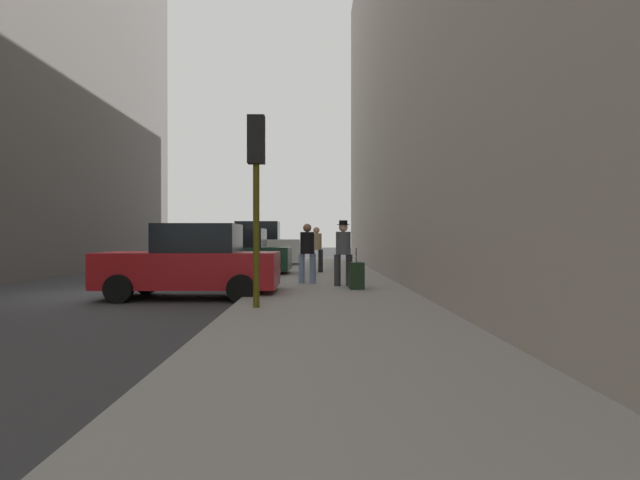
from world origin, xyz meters
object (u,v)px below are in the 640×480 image
at_px(parked_white_van, 255,246).
at_px(pedestrian_in_tan_coat, 316,247).
at_px(parked_dark_green_sedan, 234,254).
at_px(pedestrian_in_jeans, 307,250).
at_px(rolling_suitcase, 356,275).
at_px(fire_hydrant, 284,263).
at_px(pedestrian_with_beanie, 343,250).
at_px(parked_red_hatchback, 192,263).
at_px(traffic_light, 256,169).

distance_m(parked_white_van, pedestrian_in_tan_coat, 6.49).
bearing_deg(parked_dark_green_sedan, pedestrian_in_jeans, -55.85).
bearing_deg(rolling_suitcase, fire_hydrant, 110.62).
bearing_deg(pedestrian_with_beanie, fire_hydrant, 110.68).
relative_size(fire_hydrant, pedestrian_in_tan_coat, 0.41).
distance_m(parked_red_hatchback, pedestrian_with_beanie, 4.02).
bearing_deg(parked_white_van, fire_hydrant, -73.37).
distance_m(parked_red_hatchback, pedestrian_in_jeans, 3.55).
bearing_deg(parked_dark_green_sedan, parked_white_van, 90.00).
xyz_separation_m(parked_red_hatchback, parked_dark_green_sedan, (-0.00, 6.28, 0.00)).
xyz_separation_m(traffic_light, rolling_suitcase, (2.16, 3.35, -2.27)).
distance_m(parked_white_van, pedestrian_in_jeans, 10.72).
bearing_deg(parked_white_van, pedestrian_in_jeans, -75.18).
relative_size(traffic_light, pedestrian_with_beanie, 2.03).
bearing_deg(pedestrian_with_beanie, parked_dark_green_sedan, 127.72).
distance_m(traffic_light, pedestrian_in_jeans, 5.26).
xyz_separation_m(parked_dark_green_sedan, pedestrian_in_tan_coat, (3.02, 0.58, 0.26)).
bearing_deg(pedestrian_in_jeans, pedestrian_with_beanie, -38.33).
xyz_separation_m(pedestrian_in_tan_coat, rolling_suitcase, (0.99, -6.18, -0.61)).
xyz_separation_m(parked_dark_green_sedan, rolling_suitcase, (4.02, -5.60, -0.36)).
relative_size(parked_white_van, fire_hydrant, 6.55).
height_order(parked_white_van, fire_hydrant, parked_white_van).
distance_m(pedestrian_in_tan_coat, pedestrian_in_jeans, 4.63).
relative_size(parked_red_hatchback, pedestrian_with_beanie, 2.37).
distance_m(fire_hydrant, rolling_suitcase, 6.29).
bearing_deg(traffic_light, pedestrian_in_jeans, 79.76).
relative_size(parked_white_van, pedestrian_in_jeans, 2.70).
distance_m(pedestrian_in_jeans, rolling_suitcase, 2.11).
bearing_deg(traffic_light, fire_hydrant, 90.31).
height_order(traffic_light, pedestrian_with_beanie, traffic_light).
xyz_separation_m(parked_white_van, rolling_suitcase, (4.02, -11.92, -0.54)).
xyz_separation_m(parked_dark_green_sedan, pedestrian_in_jeans, (2.74, -4.04, 0.26)).
bearing_deg(parked_red_hatchback, pedestrian_in_jeans, 39.30).
height_order(parked_red_hatchback, pedestrian_with_beanie, pedestrian_with_beanie).
distance_m(pedestrian_with_beanie, pedestrian_in_tan_coat, 5.45).
distance_m(traffic_light, rolling_suitcase, 4.59).
bearing_deg(rolling_suitcase, parked_red_hatchback, -170.36).
bearing_deg(rolling_suitcase, parked_white_van, 108.62).
bearing_deg(pedestrian_with_beanie, rolling_suitcase, -69.79).
height_order(parked_red_hatchback, parked_dark_green_sedan, same).
distance_m(fire_hydrant, pedestrian_in_jeans, 4.46).
bearing_deg(rolling_suitcase, pedestrian_in_jeans, 129.27).
bearing_deg(parked_dark_green_sedan, pedestrian_with_beanie, -52.28).
bearing_deg(fire_hydrant, traffic_light, -89.69).
distance_m(pedestrian_with_beanie, rolling_suitcase, 1.05).
bearing_deg(pedestrian_in_tan_coat, rolling_suitcase, -80.86).
xyz_separation_m(parked_white_van, pedestrian_in_tan_coat, (3.02, -5.74, 0.07)).
distance_m(parked_red_hatchback, rolling_suitcase, 4.09).
xyz_separation_m(parked_red_hatchback, fire_hydrant, (1.80, 6.57, -0.35)).
distance_m(parked_dark_green_sedan, pedestrian_with_beanie, 6.10).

